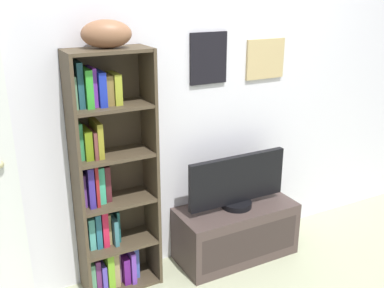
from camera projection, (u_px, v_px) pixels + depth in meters
name	position (u px, v px, depth m)	size (l,w,h in m)	color
back_wall	(195.00, 98.00, 3.06)	(4.80, 0.08, 2.36)	silver
bookshelf	(107.00, 186.00, 2.80)	(0.50, 0.26, 1.57)	#443828
football	(106.00, 34.00, 2.48)	(0.28, 0.16, 0.16)	brown
tv_stand	(236.00, 231.00, 3.28)	(0.87, 0.40, 0.40)	#423431
television	(237.00, 182.00, 3.15)	(0.76, 0.22, 0.39)	black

